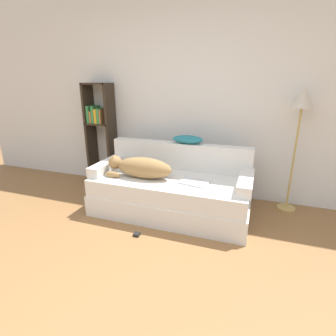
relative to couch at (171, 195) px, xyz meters
The scene contains 12 objects.
ground_plane 1.65m from the couch, 93.12° to the right, with size 20.00×20.00×0.00m, color olive.
wall_back 1.36m from the couch, 96.63° to the left, with size 7.06×0.06×2.70m.
couch is the anchor object (origin of this frame).
couch_backrest 0.54m from the couch, 90.00° to the left, with size 1.81×0.15×0.34m.
couch_arm_left 0.90m from the couch, behind, with size 0.15×0.67×0.12m.
couch_arm_right 0.90m from the couch, ahead, with size 0.15×0.67×0.12m.
dog 0.50m from the couch, 163.24° to the right, with size 0.80×0.28×0.25m.
laptop 0.39m from the couch, 13.96° to the right, with size 0.35×0.28×0.02m.
throw_pillow 0.73m from the couch, 75.96° to the left, with size 0.39×0.21×0.10m.
bookshelf 1.57m from the couch, 156.01° to the left, with size 0.40×0.26×1.51m.
floor_lamp 1.77m from the couch, 22.62° to the left, with size 0.23×0.23×1.49m.
power_adapter 0.66m from the couch, 105.39° to the right, with size 0.06×0.06×0.03m.
Camera 1 is at (1.01, -1.11, 1.55)m, focal length 28.00 mm.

